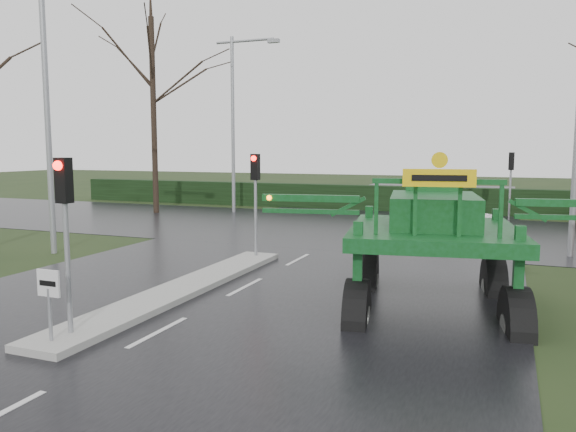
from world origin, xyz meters
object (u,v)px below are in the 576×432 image
at_px(traffic_signal_far, 511,172).
at_px(white_sedan, 454,234).
at_px(keep_left_sign, 49,294).
at_px(crop_sprayer, 359,221).
at_px(traffic_signal_near, 65,208).
at_px(traffic_signal_mid, 255,183).
at_px(street_light_right, 570,79).
at_px(street_light_left_near, 52,81).
at_px(street_light_left_far, 237,108).

xyz_separation_m(traffic_signal_far, white_sedan, (-2.19, -3.97, -2.59)).
relative_size(keep_left_sign, crop_sprayer, 0.17).
bearing_deg(keep_left_sign, traffic_signal_far, 70.07).
distance_m(keep_left_sign, traffic_signal_near, 1.61).
relative_size(keep_left_sign, traffic_signal_mid, 0.38).
height_order(traffic_signal_near, white_sedan, traffic_signal_near).
distance_m(traffic_signal_near, white_sedan, 18.13).
bearing_deg(keep_left_sign, street_light_right, 54.88).
distance_m(traffic_signal_far, street_light_left_near, 20.58).
bearing_deg(street_light_left_far, crop_sprayer, -56.27).
bearing_deg(traffic_signal_near, traffic_signal_far, 69.64).
height_order(keep_left_sign, white_sedan, keep_left_sign).
bearing_deg(keep_left_sign, street_light_left_near, 132.59).
xyz_separation_m(traffic_signal_far, street_light_left_near, (-14.69, -14.01, 3.40)).
bearing_deg(white_sedan, street_light_left_near, 134.86).
relative_size(street_light_left_near, white_sedan, 2.55).
bearing_deg(keep_left_sign, crop_sprayer, 40.24).
distance_m(keep_left_sign, traffic_signal_far, 22.93).
xyz_separation_m(traffic_signal_near, traffic_signal_far, (7.80, 21.02, 0.00)).
distance_m(street_light_right, white_sedan, 8.20).
relative_size(crop_sprayer, white_sedan, 2.04).
distance_m(keep_left_sign, white_sedan, 18.44).
xyz_separation_m(traffic_signal_near, white_sedan, (5.61, 17.04, -2.59)).
bearing_deg(traffic_signal_far, white_sedan, 61.10).
bearing_deg(traffic_signal_mid, street_light_left_far, 118.86).
bearing_deg(keep_left_sign, white_sedan, 72.27).
distance_m(traffic_signal_mid, white_sedan, 10.54).
distance_m(street_light_left_near, street_light_left_far, 14.00).
xyz_separation_m(traffic_signal_mid, street_light_left_near, (-6.89, -1.49, 3.40)).
relative_size(keep_left_sign, street_light_left_far, 0.14).
distance_m(traffic_signal_mid, street_light_left_far, 14.68).
distance_m(traffic_signal_near, traffic_signal_mid, 8.50).
bearing_deg(traffic_signal_far, crop_sprayer, 80.15).
xyz_separation_m(traffic_signal_mid, traffic_signal_far, (7.80, 12.52, 0.00)).
bearing_deg(keep_left_sign, traffic_signal_near, 90.00).
height_order(street_light_right, crop_sprayer, street_light_right).
xyz_separation_m(keep_left_sign, traffic_signal_mid, (0.00, 8.99, 1.53)).
relative_size(traffic_signal_mid, street_light_right, 0.35).
bearing_deg(traffic_signal_near, traffic_signal_mid, 90.00).
bearing_deg(street_light_left_near, traffic_signal_far, 43.63).
bearing_deg(traffic_signal_far, street_light_right, 101.95).
height_order(street_light_left_near, street_light_left_far, same).
distance_m(traffic_signal_mid, crop_sprayer, 6.89).
distance_m(traffic_signal_far, white_sedan, 5.23).
xyz_separation_m(street_light_left_near, white_sedan, (12.50, 10.03, -5.99)).
bearing_deg(white_sedan, street_light_left_far, 78.50).
distance_m(traffic_signal_mid, street_light_left_near, 7.83).
xyz_separation_m(street_light_left_near, street_light_left_far, (0.00, 14.00, 0.00)).
bearing_deg(crop_sprayer, keep_left_sign, -149.01).
distance_m(street_light_right, street_light_left_far, 18.24).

